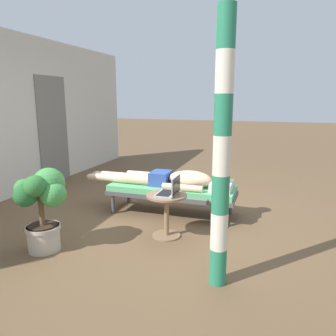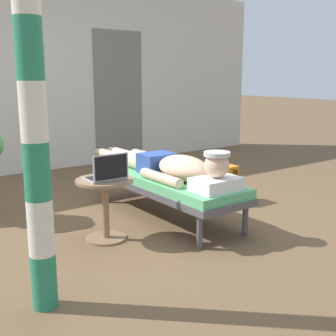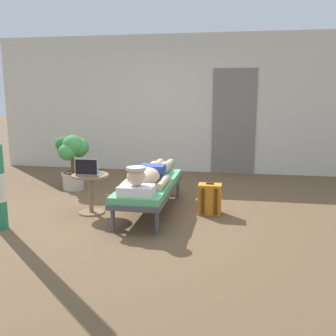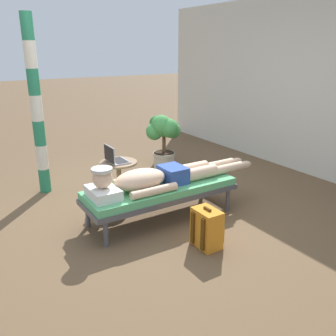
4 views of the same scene
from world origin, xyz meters
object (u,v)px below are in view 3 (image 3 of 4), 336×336
(lounge_chair, at_px, (150,187))
(backpack, at_px, (210,199))
(potted_plant, at_px, (73,155))
(person_reclining, at_px, (149,175))
(laptop, at_px, (88,171))
(side_table, at_px, (91,187))

(lounge_chair, bearing_deg, backpack, 4.43)
(backpack, xyz_separation_m, potted_plant, (-2.29, 0.91, 0.39))
(person_reclining, height_order, backpack, person_reclining)
(laptop, xyz_separation_m, backpack, (1.55, 0.29, -0.39))
(side_table, distance_m, laptop, 0.23)
(side_table, xyz_separation_m, potted_plant, (-0.74, 1.14, 0.23))
(person_reclining, xyz_separation_m, laptop, (-0.76, -0.19, 0.06))
(lounge_chair, relative_size, potted_plant, 1.98)
(side_table, xyz_separation_m, laptop, (0.00, -0.05, 0.23))
(laptop, distance_m, backpack, 1.62)
(backpack, bearing_deg, potted_plant, 158.46)
(person_reclining, bearing_deg, lounge_chair, 90.00)
(lounge_chair, bearing_deg, side_table, -166.96)
(lounge_chair, relative_size, laptop, 5.82)
(person_reclining, height_order, potted_plant, potted_plant)
(lounge_chair, distance_m, backpack, 0.81)
(side_table, distance_m, potted_plant, 1.38)
(laptop, height_order, backpack, laptop)
(side_table, bearing_deg, backpack, 8.70)
(laptop, bearing_deg, potted_plant, 121.88)
(person_reclining, relative_size, side_table, 4.15)
(lounge_chair, bearing_deg, person_reclining, -90.00)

